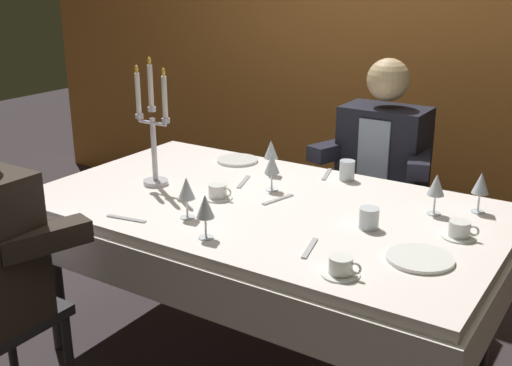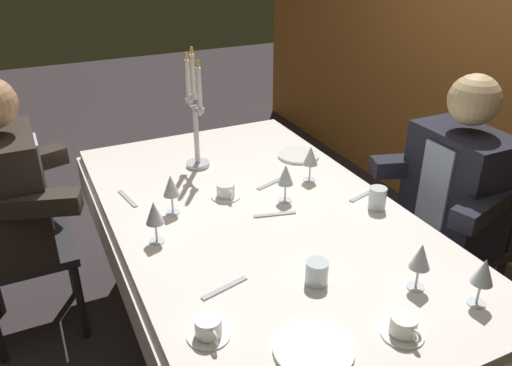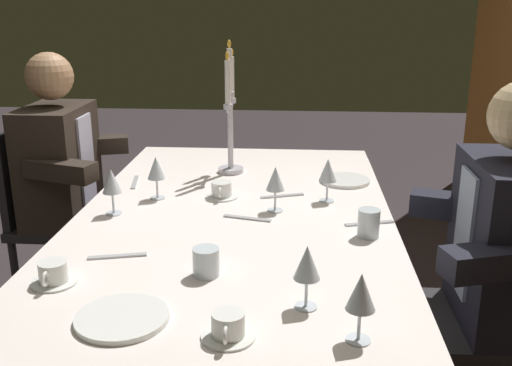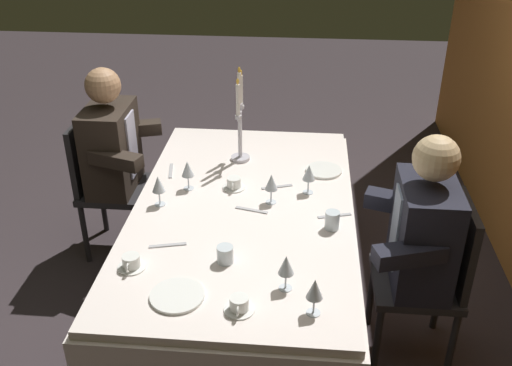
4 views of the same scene
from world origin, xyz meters
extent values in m
cube|color=white|center=(0.00, 0.00, 0.72)|extent=(1.90, 1.10, 0.04)
cube|color=white|center=(0.00, 0.00, 0.61)|extent=(1.94, 1.14, 0.18)
cylinder|color=#262527|center=(-0.83, -0.43, 0.35)|extent=(0.07, 0.07, 0.70)
cylinder|color=#262527|center=(-0.83, 0.43, 0.35)|extent=(0.07, 0.07, 0.70)
cylinder|color=silver|center=(-0.53, -0.07, 0.75)|extent=(0.11, 0.11, 0.02)
cylinder|color=silver|center=(-0.53, -0.07, 0.90)|extent=(0.02, 0.02, 0.28)
cylinder|color=silver|center=(-0.53, -0.07, 1.08)|extent=(0.04, 0.04, 0.02)
cylinder|color=white|center=(-0.53, -0.07, 1.18)|extent=(0.02, 0.02, 0.18)
ellipsoid|color=yellow|center=(-0.53, -0.07, 1.28)|extent=(0.02, 0.02, 0.03)
cylinder|color=silver|center=(-0.49, -0.07, 1.02)|extent=(0.07, 0.01, 0.01)
cylinder|color=silver|center=(-0.45, -0.07, 1.04)|extent=(0.04, 0.04, 0.02)
cylinder|color=white|center=(-0.45, -0.07, 1.14)|extent=(0.02, 0.02, 0.18)
ellipsoid|color=yellow|center=(-0.45, -0.07, 1.24)|extent=(0.02, 0.02, 0.03)
cylinder|color=silver|center=(-0.57, -0.07, 1.02)|extent=(0.07, 0.01, 0.01)
cylinder|color=silver|center=(-0.60, -0.07, 1.04)|extent=(0.04, 0.04, 0.02)
cylinder|color=white|center=(-0.60, -0.07, 1.14)|extent=(0.02, 0.02, 0.18)
ellipsoid|color=yellow|center=(-0.60, -0.07, 1.24)|extent=(0.02, 0.02, 0.03)
cylinder|color=white|center=(0.72, -0.18, 0.75)|extent=(0.22, 0.22, 0.01)
cylinder|color=white|center=(-0.42, 0.42, 0.75)|extent=(0.20, 0.20, 0.01)
cylinder|color=silver|center=(-0.16, -0.31, 0.74)|extent=(0.06, 0.06, 0.00)
cylinder|color=silver|center=(-0.16, -0.31, 0.78)|extent=(0.01, 0.01, 0.07)
cone|color=silver|center=(-0.16, -0.31, 0.86)|extent=(0.07, 0.07, 0.08)
cylinder|color=silver|center=(-0.05, 0.14, 0.74)|extent=(0.06, 0.06, 0.00)
cylinder|color=silver|center=(-0.05, 0.14, 0.78)|extent=(0.01, 0.01, 0.07)
cone|color=silver|center=(-0.05, 0.14, 0.86)|extent=(0.07, 0.07, 0.08)
cylinder|color=silver|center=(0.02, -0.42, 0.74)|extent=(0.06, 0.06, 0.00)
cylinder|color=silver|center=(0.02, -0.42, 0.78)|extent=(0.01, 0.01, 0.07)
cone|color=silver|center=(0.02, -0.42, 0.86)|extent=(0.07, 0.07, 0.08)
cylinder|color=maroon|center=(0.02, -0.42, 0.84)|extent=(0.04, 0.04, 0.03)
cylinder|color=silver|center=(-0.17, 0.33, 0.74)|extent=(0.06, 0.06, 0.00)
cylinder|color=silver|center=(-0.17, 0.33, 0.78)|extent=(0.01, 0.01, 0.07)
cone|color=silver|center=(-0.17, 0.33, 0.86)|extent=(0.07, 0.07, 0.08)
cylinder|color=#E0D172|center=(-0.17, 0.33, 0.84)|extent=(0.04, 0.04, 0.03)
cylinder|color=silver|center=(0.76, 0.36, 0.74)|extent=(0.06, 0.06, 0.00)
cylinder|color=silver|center=(0.76, 0.36, 0.78)|extent=(0.01, 0.01, 0.07)
cone|color=silver|center=(0.76, 0.36, 0.86)|extent=(0.07, 0.07, 0.08)
cylinder|color=silver|center=(0.62, 0.25, 0.74)|extent=(0.06, 0.06, 0.00)
cylinder|color=silver|center=(0.62, 0.25, 0.78)|extent=(0.01, 0.01, 0.07)
cone|color=silver|center=(0.62, 0.25, 0.86)|extent=(0.07, 0.07, 0.08)
cylinder|color=silver|center=(0.16, 0.45, 0.79)|extent=(0.07, 0.07, 0.09)
cylinder|color=silver|center=(0.47, -0.02, 0.78)|extent=(0.07, 0.07, 0.08)
cylinder|color=white|center=(0.77, 0.07, 0.74)|extent=(0.12, 0.12, 0.01)
cylinder|color=white|center=(0.77, 0.07, 0.77)|extent=(0.08, 0.08, 0.05)
torus|color=white|center=(0.82, 0.07, 0.78)|extent=(0.04, 0.01, 0.04)
cylinder|color=white|center=(-0.19, -0.07, 0.74)|extent=(0.12, 0.12, 0.01)
cylinder|color=white|center=(-0.19, -0.07, 0.77)|extent=(0.08, 0.08, 0.05)
torus|color=white|center=(-0.14, -0.07, 0.78)|extent=(0.04, 0.01, 0.04)
cylinder|color=white|center=(0.54, -0.42, 0.74)|extent=(0.12, 0.12, 0.01)
cylinder|color=white|center=(0.54, -0.42, 0.77)|extent=(0.08, 0.08, 0.05)
torus|color=white|center=(0.59, -0.42, 0.78)|extent=(0.04, 0.01, 0.04)
cube|color=#B7B7BC|center=(-0.35, -0.44, 0.74)|extent=(0.17, 0.05, 0.01)
cube|color=#B7B7BC|center=(0.05, 0.46, 0.74)|extent=(0.07, 0.17, 0.01)
cube|color=#B7B7BC|center=(-0.22, 0.16, 0.74)|extent=(0.07, 0.17, 0.01)
cube|color=#B7B7BC|center=(0.37, -0.30, 0.74)|extent=(0.06, 0.17, 0.01)
cube|color=#B7B7BC|center=(0.03, 0.05, 0.74)|extent=(0.06, 0.17, 0.01)
cylinder|color=#262527|center=(-0.45, -0.70, 0.21)|extent=(0.04, 0.04, 0.42)
cylinder|color=#262527|center=(-0.81, -0.70, 0.21)|extent=(0.04, 0.04, 0.42)
cylinder|color=#262527|center=(-0.45, -1.06, 0.21)|extent=(0.04, 0.04, 0.42)
cylinder|color=#262527|center=(-0.81, -1.06, 0.21)|extent=(0.04, 0.04, 0.42)
cube|color=#262527|center=(-0.63, -0.88, 0.44)|extent=(0.42, 0.42, 0.04)
cube|color=#262527|center=(-0.63, -1.07, 0.68)|extent=(0.38, 0.04, 0.44)
cube|color=#322820|center=(-0.63, -0.88, 0.73)|extent=(0.42, 0.26, 0.54)
cube|color=#B5B3CB|center=(-0.63, -0.75, 0.76)|extent=(0.16, 0.01, 0.40)
sphere|color=tan|center=(-0.63, -0.88, 1.14)|extent=(0.21, 0.21, 0.21)
cube|color=#322820|center=(-0.41, -0.78, 0.77)|extent=(0.19, 0.34, 0.08)
cube|color=#322820|center=(-0.85, -0.78, 0.77)|extent=(0.19, 0.34, 0.08)
cylinder|color=#262527|center=(-0.02, 0.70, 0.21)|extent=(0.04, 0.04, 0.42)
cube|color=#262527|center=(0.16, 0.88, 0.44)|extent=(0.42, 0.42, 0.04)
cube|color=black|center=(0.16, 0.88, 0.73)|extent=(0.42, 0.26, 0.54)
cube|color=#8F9DB6|center=(0.16, 0.75, 0.76)|extent=(0.16, 0.01, 0.40)
cube|color=black|center=(-0.06, 0.78, 0.77)|extent=(0.19, 0.34, 0.08)
cube|color=black|center=(0.38, 0.78, 0.77)|extent=(0.19, 0.34, 0.08)
camera|label=1|loc=(1.28, -2.05, 1.65)|focal=44.16mm
camera|label=2|loc=(1.58, -0.77, 1.78)|focal=36.10mm
camera|label=3|loc=(1.92, 0.22, 1.47)|focal=41.41mm
camera|label=4|loc=(2.50, 0.29, 2.28)|focal=40.71mm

